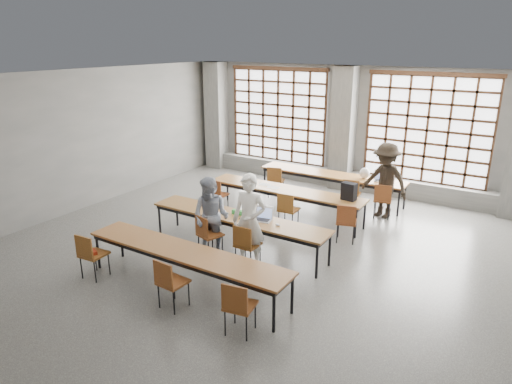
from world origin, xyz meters
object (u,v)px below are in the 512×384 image
chair_mid_centre (287,207)px  student_back (385,181)px  desk_row_c (238,219)px  chair_back_mid (351,192)px  chair_mid_right (346,219)px  chair_mid_left (217,192)px  chair_near_right (238,303)px  student_male (249,221)px  laptop_front (263,217)px  plastic_bag (365,173)px  student_female (211,217)px  mouse (278,225)px  desk_row_d (185,254)px  chair_front_right (246,242)px  chair_back_right (383,197)px  desk_row_b (285,191)px  chair_back_left (275,179)px  desk_row_a (331,176)px  green_box (238,212)px  laptop_back (381,178)px  chair_near_mid (169,279)px  backpack (349,191)px  chair_front_left (207,232)px  red_pouch (94,252)px  chair_near_left (90,252)px  phone (242,219)px

chair_mid_centre → student_back: bearing=50.1°
desk_row_c → chair_back_mid: 3.51m
chair_mid_right → chair_mid_left: bearing=-179.9°
chair_near_right → student_male: bearing=118.5°
laptop_front → plastic_bag: (0.76, 3.86, 0.08)m
student_female → mouse: 1.34m
desk_row_d → chair_back_mid: (1.07, 5.12, -0.13)m
chair_mid_right → chair_front_right: (-1.19, -2.10, 0.00)m
student_male → laptop_front: size_ratio=4.43×
chair_back_right → mouse: (-1.06, -3.31, 0.21)m
laptop_front → plastic_bag: size_ratio=1.44×
desk_row_b → chair_front_right: 2.80m
chair_mid_left → chair_back_left: bearing=70.4°
desk_row_d → desk_row_a: bearing=87.5°
desk_row_a → desk_row_c: bearing=-95.8°
chair_back_left → desk_row_d: bearing=-77.6°
green_box → chair_near_right: bearing=-56.0°
chair_front_right → laptop_back: 4.80m
desk_row_c → laptop_back: bearing=66.7°
chair_back_right → green_box: (-2.06, -3.21, 0.24)m
chair_near_mid → student_male: student_male is taller
desk_row_b → desk_row_c: 2.10m
mouse → laptop_front: bearing=162.6°
laptop_back → backpack: size_ratio=1.09×
chair_front_left → red_pouch: (-1.23, -1.75, -0.04)m
student_back → chair_mid_left: bearing=-136.9°
chair_near_left → desk_row_a: bearing=73.0°
chair_near_mid → phone: bearing=93.9°
plastic_bag → student_male: bearing=-98.9°
chair_mid_left → chair_front_left: same height
chair_back_right → desk_row_c: bearing=-121.5°
desk_row_c → chair_back_right: 3.86m
chair_front_left → red_pouch: size_ratio=4.40×
plastic_bag → chair_near_left: bearing=-113.9°
desk_row_b → mouse: 2.34m
chair_mid_left → red_pouch: bearing=-88.8°
desk_row_a → laptop_back: (1.33, 0.11, 0.13)m
laptop_back → backpack: 1.89m
desk_row_d → student_back: (1.85, 5.25, 0.26)m
phone → backpack: size_ratio=0.33×
desk_row_c → chair_near_right: 2.97m
chair_near_mid → desk_row_d: bearing=107.2°
chair_near_mid → laptop_back: (1.39, 6.48, 0.25)m
chair_front_right → desk_row_b: bearing=103.1°
student_male → laptop_back: (1.13, 4.52, -0.12)m
student_back → chair_front_left: bearing=-105.0°
mouse → chair_mid_centre: bearing=111.3°
chair_back_right → desk_row_b: bearing=-149.8°
desk_row_d → chair_near_mid: 0.67m
desk_row_a → chair_near_left: chair_near_left is taller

